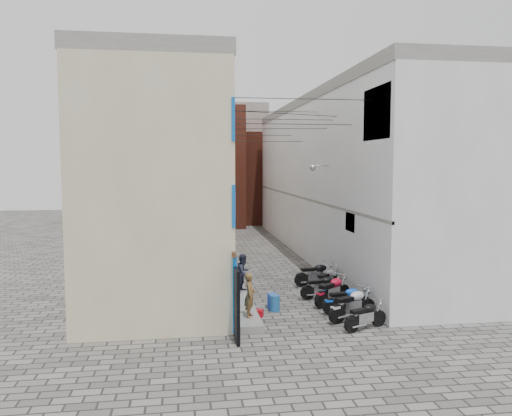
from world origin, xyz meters
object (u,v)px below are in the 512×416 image
motorcycle_b (352,303)px  person_b (243,273)px  motorcycle_g (316,273)px  motorcycle_e (322,286)px  motorcycle_a (366,314)px  water_jug_far (272,301)px  motorcycle_d (333,289)px  person_a (250,295)px  red_crate (258,313)px  water_jug_near (275,303)px  motorcycle_f (328,278)px  motorcycle_c (347,298)px

motorcycle_b → person_b: size_ratio=1.37×
motorcycle_b → motorcycle_g: (0.03, 4.81, -0.02)m
motorcycle_e → motorcycle_a: bearing=-0.7°
motorcycle_a → water_jug_far: bearing=-159.8°
motorcycle_d → person_b: 3.55m
person_a → motorcycle_b: bearing=-76.4°
motorcycle_a → person_b: person_b is taller
water_jug_far → red_crate: water_jug_far is taller
motorcycle_a → motorcycle_e: motorcycle_e is taller
motorcycle_b → water_jug_near: size_ratio=3.57×
person_b → water_jug_near: 2.31m
motorcycle_d → water_jug_near: bearing=-114.7°
motorcycle_a → motorcycle_b: bearing=162.8°
motorcycle_d → water_jug_near: motorcycle_d is taller
motorcycle_g → red_crate: size_ratio=5.12×
person_b → red_crate: size_ratio=3.87×
motorcycle_b → motorcycle_f: (0.30, 3.92, -0.06)m
motorcycle_b → water_jug_far: (-2.45, 1.74, -0.31)m
motorcycle_c → water_jug_far: motorcycle_c is taller
motorcycle_e → water_jug_far: (-2.19, -1.01, -0.25)m
motorcycle_d → water_jug_near: 2.38m
motorcycle_b → water_jug_near: (-2.41, 1.41, -0.30)m
motorcycle_f → water_jug_far: (-2.75, -2.17, -0.25)m
motorcycle_a → water_jug_near: size_ratio=2.98×
water_jug_far → red_crate: (-0.67, -0.89, -0.16)m
motorcycle_b → person_b: person_b is taller
water_jug_far → motorcycle_d: bearing=4.1°
motorcycle_e → motorcycle_f: motorcycle_f is taller
motorcycle_f → water_jug_far: motorcycle_f is taller
motorcycle_g → water_jug_near: 4.19m
person_a → red_crate: size_ratio=3.84×
motorcycle_d → red_crate: size_ratio=5.32×
person_a → person_b: size_ratio=0.99×
motorcycle_b → motorcycle_f: size_ratio=1.12×
motorcycle_c → motorcycle_g: 4.04m
motorcycle_b → water_jug_far: size_ratio=3.69×
motorcycle_g → water_jug_far: motorcycle_g is taller
motorcycle_d → motorcycle_f: 2.04m
motorcycle_f → motorcycle_e: bearing=-68.4°
water_jug_near → person_b: bearing=113.8°
motorcycle_c → person_a: size_ratio=1.26×
motorcycle_a → person_b: 5.58m
water_jug_near → red_crate: size_ratio=1.49×
motorcycle_b → motorcycle_d: bearing=157.7°
motorcycle_f → water_jug_far: 3.52m
motorcycle_d → person_b: size_ratio=1.38×
motorcycle_c → person_a: 3.66m
motorcycle_c → motorcycle_a: bearing=-8.1°
motorcycle_c → person_b: (-3.36, 2.65, 0.46)m
motorcycle_d → motorcycle_e: 0.86m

